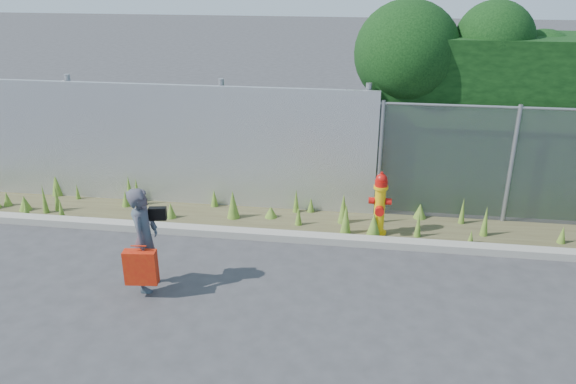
# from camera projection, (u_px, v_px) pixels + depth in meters

# --- Properties ---
(ground) EXTENTS (80.00, 80.00, 0.00)m
(ground) POSITION_uv_depth(u_px,v_px,m) (295.00, 304.00, 7.34)
(ground) COLOR #333335
(ground) RESTS_ON ground
(curb) EXTENTS (16.00, 0.22, 0.12)m
(curb) POSITION_uv_depth(u_px,v_px,m) (310.00, 238.00, 8.96)
(curb) COLOR gray
(curb) RESTS_ON ground
(weed_strip) EXTENTS (16.00, 1.30, 0.55)m
(weed_strip) POSITION_uv_depth(u_px,v_px,m) (268.00, 213.00, 9.64)
(weed_strip) COLOR #464028
(weed_strip) RESTS_ON ground
(corrugated_fence) EXTENTS (8.50, 0.21, 2.30)m
(corrugated_fence) POSITION_uv_depth(u_px,v_px,m) (139.00, 144.00, 10.09)
(corrugated_fence) COLOR #B7B8BE
(corrugated_fence) RESTS_ON ground
(hedge) EXTENTS (7.69, 2.16, 3.59)m
(hedge) POSITION_uv_depth(u_px,v_px,m) (575.00, 99.00, 9.69)
(hedge) COLOR black
(hedge) RESTS_ON ground
(fire_hydrant) EXTENTS (0.37, 0.33, 1.09)m
(fire_hydrant) POSITION_uv_depth(u_px,v_px,m) (380.00, 205.00, 9.00)
(fire_hydrant) COLOR #E1AF0B
(fire_hydrant) RESTS_ON ground
(woman) EXTENTS (0.38, 0.55, 1.46)m
(woman) POSITION_uv_depth(u_px,v_px,m) (145.00, 239.00, 7.46)
(woman) COLOR #115E6B
(woman) RESTS_ON ground
(red_tote_bag) EXTENTS (0.43, 0.16, 0.56)m
(red_tote_bag) POSITION_uv_depth(u_px,v_px,m) (141.00, 267.00, 7.34)
(red_tote_bag) COLOR #B0150A
(black_shoulder_bag) EXTENTS (0.23, 0.10, 0.17)m
(black_shoulder_bag) POSITION_uv_depth(u_px,v_px,m) (158.00, 214.00, 7.53)
(black_shoulder_bag) COLOR black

